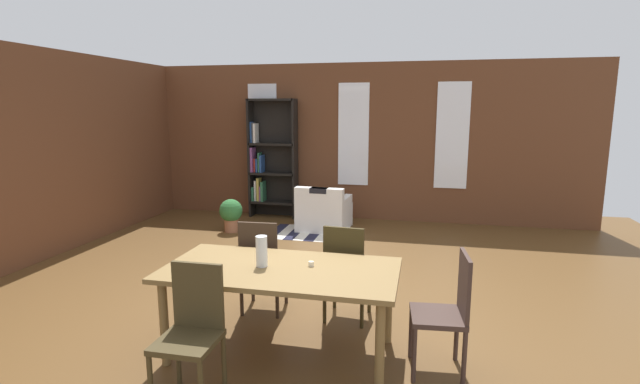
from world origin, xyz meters
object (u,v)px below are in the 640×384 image
object	(u,v)px
dining_chair_near_left	(192,328)
dining_chair_head_right	(448,309)
dining_table	(281,277)
potted_plant_by_shelf	(231,213)
bookshelf_tall	(270,160)
armchair_white	(324,213)
dining_chair_far_left	(262,263)
dining_chair_far_right	(346,269)
vase_on_table	(262,251)

from	to	relation	value
dining_chair_near_left	dining_chair_head_right	bearing A→B (deg)	22.21
dining_table	potted_plant_by_shelf	bearing A→B (deg)	119.20
bookshelf_tall	armchair_white	bearing A→B (deg)	-31.50
dining_chair_far_left	potted_plant_by_shelf	distance (m)	3.22
dining_chair_far_left	armchair_white	xyz separation A→B (m)	(-0.09, 3.30, -0.23)
dining_chair_far_right	potted_plant_by_shelf	size ratio (longest dim) A/B	1.75
dining_table	dining_chair_head_right	distance (m)	1.33
dining_chair_far_left	dining_chair_far_right	world-z (taller)	same
bookshelf_tall	armchair_white	size ratio (longest dim) A/B	2.57
dining_table	dining_chair_far_right	xyz separation A→B (m)	(0.42, 0.71, -0.15)
vase_on_table	dining_chair_far_left	bearing A→B (deg)	110.35
dining_chair_far_left	vase_on_table	bearing A→B (deg)	-69.65
vase_on_table	dining_chair_far_left	xyz separation A→B (m)	(-0.26, 0.71, -0.36)
dining_table	vase_on_table	size ratio (longest dim) A/B	7.43
dining_chair_far_right	potted_plant_by_shelf	world-z (taller)	dining_chair_far_right
dining_chair_far_right	armchair_white	bearing A→B (deg)	105.77
dining_chair_far_left	armchair_white	bearing A→B (deg)	91.59
dining_chair_near_left	potted_plant_by_shelf	size ratio (longest dim) A/B	1.75
dining_chair_far_left	dining_chair_head_right	distance (m)	1.87
dining_chair_far_right	armchair_white	xyz separation A→B (m)	(-0.93, 3.30, -0.23)
bookshelf_tall	potted_plant_by_shelf	bearing A→B (deg)	-102.81
dining_chair_far_left	potted_plant_by_shelf	world-z (taller)	dining_chair_far_left
dining_chair_far_right	dining_chair_far_left	bearing A→B (deg)	-179.99
vase_on_table	dining_chair_far_right	world-z (taller)	vase_on_table
dining_table	armchair_white	distance (m)	4.06
dining_table	vase_on_table	bearing A→B (deg)	180.00
vase_on_table	dining_table	bearing A→B (deg)	0.00
dining_chair_head_right	potted_plant_by_shelf	size ratio (longest dim) A/B	1.75
bookshelf_tall	dining_chair_far_right	bearing A→B (deg)	-62.31
vase_on_table	dining_chair_near_left	bearing A→B (deg)	-110.67
dining_chair_near_left	bookshelf_tall	size ratio (longest dim) A/B	0.44
dining_chair_far_left	dining_chair_far_right	bearing A→B (deg)	0.01
bookshelf_tall	dining_table	bearing A→B (deg)	-70.31
armchair_white	potted_plant_by_shelf	bearing A→B (deg)	-161.50
vase_on_table	dining_chair_head_right	size ratio (longest dim) A/B	0.27
dining_chair_near_left	potted_plant_by_shelf	world-z (taller)	dining_chair_near_left
dining_table	vase_on_table	xyz separation A→B (m)	(-0.16, 0.00, 0.21)
dining_chair_far_right	bookshelf_tall	size ratio (longest dim) A/B	0.44
dining_chair_far_right	potted_plant_by_shelf	bearing A→B (deg)	130.30
dining_chair_far_left	bookshelf_tall	bearing A→B (deg)	107.53
dining_chair_far_left	dining_chair_near_left	distance (m)	1.41
dining_table	bookshelf_tall	world-z (taller)	bookshelf_tall
dining_table	bookshelf_tall	xyz separation A→B (m)	(-1.69, 4.73, 0.41)
vase_on_table	armchair_white	distance (m)	4.07
dining_chair_head_right	dining_chair_near_left	bearing A→B (deg)	-157.79
dining_chair_head_right	armchair_white	size ratio (longest dim) A/B	1.12
dining_chair_head_right	armchair_white	xyz separation A→B (m)	(-1.83, 4.00, -0.23)
dining_chair_far_right	potted_plant_by_shelf	xyz separation A→B (m)	(-2.39, 2.82, -0.20)
dining_chair_head_right	potted_plant_by_shelf	world-z (taller)	dining_chair_head_right
dining_table	vase_on_table	distance (m)	0.26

